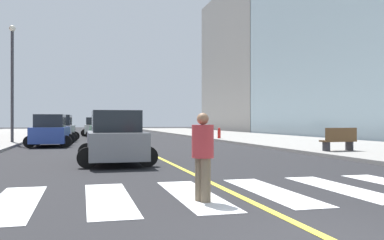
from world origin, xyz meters
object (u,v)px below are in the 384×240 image
Objects in this scene: car_silver_fifth at (59,129)px; fire_hydrant at (219,133)px; car_black_fourth at (115,126)px; pedestrian_crossing at (203,153)px; car_white_nearest at (94,127)px; car_blue_third at (51,132)px; park_bench at (339,140)px; street_lamp at (12,74)px; car_green_sixth at (101,129)px; car_gray_second at (115,139)px.

car_silver_fifth is 12.89m from fire_hydrant.
car_black_fourth is 2.20× the size of pedestrian_crossing.
car_blue_third reaches higher than car_white_nearest.
car_silver_fifth is at bearing 90.92° from car_blue_third.
street_lamp is at bearing 46.64° from park_bench.
car_black_fourth is 0.90× the size of car_green_sixth.
car_green_sixth is 11.42m from fire_hydrant.
park_bench is (10.38, -22.23, -0.19)m from car_green_sixth.
car_white_nearest is at bearing 158.84° from pedestrian_crossing.
park_bench is at bearing -47.08° from car_silver_fifth.
pedestrian_crossing reaches higher than car_black_fourth.
car_green_sixth is 2.44× the size of pedestrian_crossing.
car_blue_third reaches higher than car_green_sixth.
car_green_sixth is 2.33× the size of park_bench.
car_silver_fifth is 5.33× the size of fire_hydrant.
car_black_fourth is at bearing 82.12° from car_blue_third.
car_blue_third is 5.15× the size of fire_hydrant.
car_gray_second is 0.93× the size of car_silver_fifth.
car_white_nearest is 17.01m from car_black_fourth.
car_green_sixth is (-3.05, -23.09, 0.08)m from car_black_fourth.
car_blue_third is 2.49× the size of park_bench.
pedestrian_crossing is at bearing 86.96° from car_black_fourth.
car_blue_third reaches higher than pedestrian_crossing.
car_white_nearest is 2.56× the size of pedestrian_crossing.
street_lamp is (-5.96, -15.22, 3.95)m from car_white_nearest.
park_bench is at bearing -86.72° from fire_hydrant.
car_silver_fifth is 21.39m from park_bench.
park_bench is 15.88m from fire_hydrant.
car_white_nearest is at bearing 83.10° from car_blue_third.
park_bench is 14.02m from pedestrian_crossing.
street_lamp is at bearing -132.75° from car_silver_fifth.
car_gray_second is 18.67m from car_silver_fifth.
car_black_fourth is 4.33× the size of fire_hydrant.
street_lamp is (-9.42, -31.88, 4.08)m from car_black_fourth.
car_blue_third reaches higher than fire_hydrant.
car_gray_second is at bearing -119.03° from fire_hydrant.
park_bench is (10.86, 2.08, -0.23)m from car_gray_second.
pedestrian_crossing is at bearing -81.85° from car_gray_second.
car_black_fourth is at bearing 102.30° from fire_hydrant.
car_black_fourth reaches higher than fire_hydrant.
car_green_sixth is (0.48, 24.31, -0.04)m from car_gray_second.
street_lamp is (-2.77, 3.48, 3.94)m from car_blue_third.
park_bench is at bearing -38.73° from street_lamp.
car_blue_third is (-3.13, 12.04, 0.02)m from car_gray_second.
car_silver_fifth is 1.11× the size of car_green_sixth.
car_silver_fifth is (-2.92, 18.44, 0.05)m from car_gray_second.
car_gray_second is 47.53m from car_black_fourth.
car_gray_second is 1.03× the size of car_green_sixth.
pedestrian_crossing is at bearing -108.84° from fire_hydrant.
fire_hydrant is at bearing 0.54° from car_silver_fifth.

